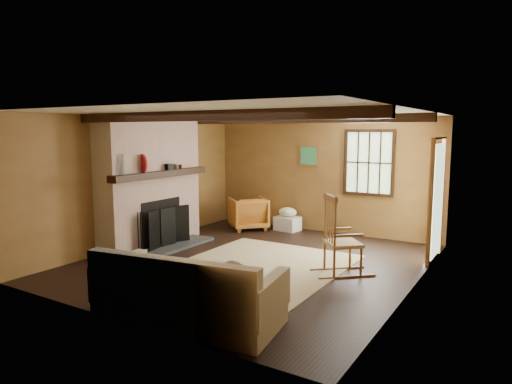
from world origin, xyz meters
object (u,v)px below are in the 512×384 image
Objects in this scene: laundry_basket at (288,223)px; armchair at (248,213)px; sofa at (187,298)px; fireplace at (151,187)px; rocking_chair at (340,241)px.

laundry_basket is 0.88m from armchair.
laundry_basket is at bearing 96.07° from sofa.
fireplace reaches higher than rocking_chair.
armchair is (-2.07, 4.51, 0.05)m from sofa.
rocking_chair is at bearing 2.57° from fireplace.
fireplace reaches higher than sofa.
sofa is 2.83× the size of armchair.
armchair is at bearing 13.39° from rocking_chair.
sofa is 5.00m from laundry_basket.
fireplace is at bearing 21.56° from armchair.
armchair is (-2.85, 1.94, -0.16)m from rocking_chair.
armchair is at bearing 105.94° from sofa.
rocking_chair is at bearing -47.77° from laundry_basket.
sofa is 4.35× the size of laundry_basket.
rocking_chair is at bearing 97.77° from armchair.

